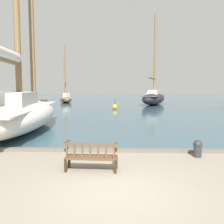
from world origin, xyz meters
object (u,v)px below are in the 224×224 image
park_bench (91,156)px  sailboat_far_starboard (18,110)px  sailboat_nearest_starboard (154,98)px  channel_buoy (115,107)px  sailboat_distant_harbor (66,98)px  mooring_bollard (198,148)px

park_bench → sailboat_far_starboard: size_ratio=0.11×
park_bench → sailboat_far_starboard: bearing=127.3°
sailboat_nearest_starboard → channel_buoy: bearing=-124.2°
sailboat_distant_harbor → mooring_bollard: sailboat_distant_harbor is taller
sailboat_distant_harbor → channel_buoy: (8.53, -13.16, -0.42)m
sailboat_far_starboard → channel_buoy: (5.24, 14.46, -0.91)m
mooring_bollard → channel_buoy: 19.56m
park_bench → sailboat_distant_harbor: sailboat_distant_harbor is taller
sailboat_distant_harbor → mooring_bollard: bearing=-69.7°
park_bench → channel_buoy: (0.31, 20.92, -0.09)m
sailboat_distant_harbor → mooring_bollard: (11.99, -32.41, -0.44)m
sailboat_distant_harbor → sailboat_nearest_starboard: bearing=-19.8°
sailboat_nearest_starboard → park_bench: bearing=-101.3°
park_bench → sailboat_distant_harbor: bearing=103.6°
sailboat_distant_harbor → sailboat_nearest_starboard: sailboat_nearest_starboard is taller
sailboat_distant_harbor → sailboat_far_starboard: bearing=-83.2°
sailboat_distant_harbor → channel_buoy: 15.69m
sailboat_far_starboard → channel_buoy: sailboat_far_starboard is taller
sailboat_nearest_starboard → mooring_bollard: bearing=-94.3°
channel_buoy → sailboat_distant_harbor: bearing=122.9°
sailboat_far_starboard → mooring_bollard: size_ratio=22.32×
park_bench → sailboat_nearest_starboard: (5.82, 29.03, 0.62)m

